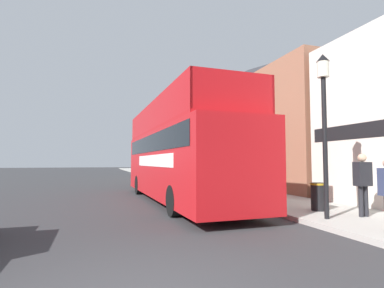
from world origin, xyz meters
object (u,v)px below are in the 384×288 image
Objects in this scene: pedestrian_third at (363,179)px; lamp_post_nearest at (324,104)px; tour_bus at (178,157)px; parked_car_ahead_of_bus at (156,175)px; litter_bin at (318,196)px; lamp_post_second at (208,127)px.

pedestrian_third is 2.45m from lamp_post_nearest.
tour_bus reaches higher than parked_car_ahead_of_bus.
lamp_post_second is at bearing 95.41° from litter_bin.
parked_car_ahead_of_bus is at bearing 107.55° from lamp_post_second.
lamp_post_nearest is at bearing -121.86° from litter_bin.
litter_bin is at bearing -54.60° from tour_bus.
litter_bin is (2.59, -13.77, -0.09)m from parked_car_ahead_of_bus.
lamp_post_second reaches higher than litter_bin.
pedestrian_third is 9.64m from lamp_post_second.
lamp_post_nearest is at bearing -66.58° from tour_bus.
parked_car_ahead_of_bus is at bearing 101.56° from pedestrian_third.
litter_bin is at bearing -76.05° from parked_car_ahead_of_bus.
litter_bin is (-0.49, 1.28, -0.61)m from pedestrian_third.
lamp_post_second is 5.88× the size of litter_bin.
pedestrian_third is at bearing -3.02° from lamp_post_nearest.
lamp_post_second is (1.84, -5.81, 3.00)m from parked_car_ahead_of_bus.
pedestrian_third is at bearing -69.20° from litter_bin.
lamp_post_nearest is 5.20× the size of litter_bin.
lamp_post_second is at bearing 49.92° from tour_bus.
lamp_post_nearest is (2.69, -5.82, 1.44)m from tour_bus.
pedestrian_third is 2.03× the size of litter_bin.
parked_car_ahead_of_bus is 2.33× the size of pedestrian_third.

